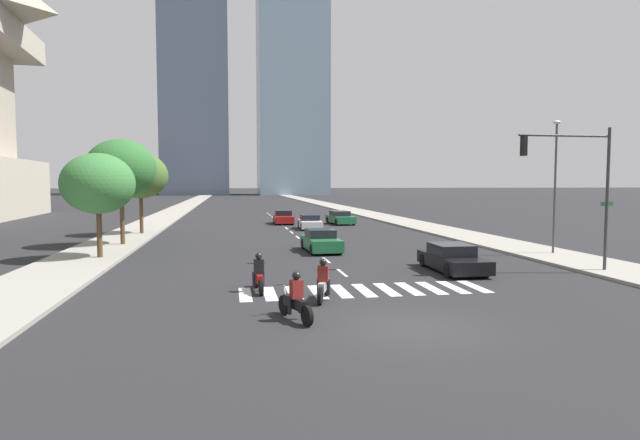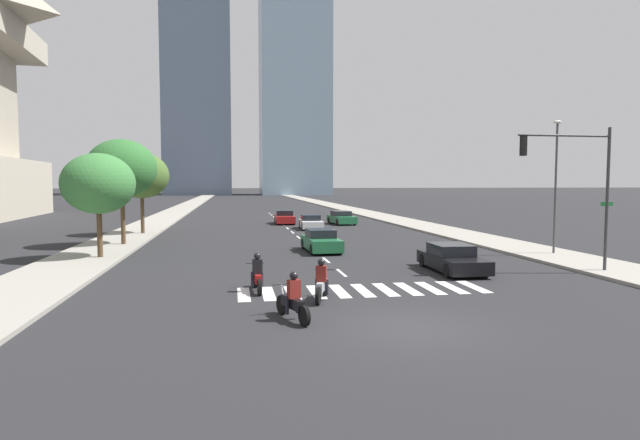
# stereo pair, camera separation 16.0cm
# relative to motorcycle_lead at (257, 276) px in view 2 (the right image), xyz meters

# --- Properties ---
(ground_plane) EXTENTS (800.00, 800.00, 0.00)m
(ground_plane) POSITION_rel_motorcycle_lead_xyz_m (3.98, -5.74, -0.58)
(ground_plane) COLOR #232326
(sidewalk_east) EXTENTS (4.00, 260.00, 0.15)m
(sidewalk_east) POSITION_rel_motorcycle_lead_xyz_m (16.65, 24.26, -0.51)
(sidewalk_east) COLOR gray
(sidewalk_east) RESTS_ON ground
(sidewalk_west) EXTENTS (4.00, 260.00, 0.15)m
(sidewalk_west) POSITION_rel_motorcycle_lead_xyz_m (-8.69, 24.26, -0.51)
(sidewalk_west) COLOR gray
(sidewalk_west) RESTS_ON ground
(crosswalk_near) EXTENTS (9.45, 2.53, 0.01)m
(crosswalk_near) POSITION_rel_motorcycle_lead_xyz_m (3.98, -0.49, -0.58)
(crosswalk_near) COLOR silver
(crosswalk_near) RESTS_ON ground
(lane_divider_center) EXTENTS (0.14, 50.00, 0.01)m
(lane_divider_center) POSITION_rel_motorcycle_lead_xyz_m (3.98, 27.51, -0.58)
(lane_divider_center) COLOR silver
(lane_divider_center) RESTS_ON ground
(motorcycle_lead) EXTENTS (0.70, 2.13, 1.49)m
(motorcycle_lead) POSITION_rel_motorcycle_lead_xyz_m (0.00, 0.00, 0.00)
(motorcycle_lead) COLOR black
(motorcycle_lead) RESTS_ON ground
(motorcycle_trailing) EXTENTS (0.95, 2.00, 1.49)m
(motorcycle_trailing) POSITION_rel_motorcycle_lead_xyz_m (2.15, -1.91, 0.00)
(motorcycle_trailing) COLOR black
(motorcycle_trailing) RESTS_ON ground
(motorcycle_third) EXTENTS (0.98, 2.09, 1.49)m
(motorcycle_third) POSITION_rel_motorcycle_lead_xyz_m (0.85, -4.40, -0.00)
(motorcycle_third) COLOR black
(motorcycle_third) RESTS_ON ground
(sedan_white_0) EXTENTS (2.03, 4.50, 1.26)m
(sedan_white_0) POSITION_rel_motorcycle_lead_xyz_m (5.96, 26.45, -0.00)
(sedan_white_0) COLOR silver
(sedan_white_0) RESTS_ON ground
(sedan_red_1) EXTENTS (1.97, 4.43, 1.34)m
(sedan_red_1) POSITION_rel_motorcycle_lead_xyz_m (4.22, 32.80, 0.03)
(sedan_red_1) COLOR maroon
(sedan_red_1) RESTS_ON ground
(sedan_green_2) EXTENTS (2.29, 4.54, 1.31)m
(sedan_green_2) POSITION_rel_motorcycle_lead_xyz_m (9.76, 31.33, 0.02)
(sedan_green_2) COLOR #1E6038
(sedan_green_2) RESTS_ON ground
(sedan_green_3) EXTENTS (1.95, 4.40, 1.32)m
(sedan_green_3) POSITION_rel_motorcycle_lead_xyz_m (4.31, 11.10, 0.03)
(sedan_green_3) COLOR #1E6038
(sedan_green_3) RESTS_ON ground
(sedan_black_4) EXTENTS (2.01, 4.66, 1.26)m
(sedan_black_4) POSITION_rel_motorcycle_lead_xyz_m (9.11, 3.05, -0.00)
(sedan_black_4) COLOR black
(sedan_black_4) RESTS_ON ground
(traffic_signal_near) EXTENTS (4.70, 0.28, 6.42)m
(traffic_signal_near) POSITION_rel_motorcycle_lead_xyz_m (14.19, 1.45, 3.95)
(traffic_signal_near) COLOR #333335
(traffic_signal_near) RESTS_ON sidewalk_east
(street_lamp_east) EXTENTS (0.50, 0.24, 7.41)m
(street_lamp_east) POSITION_rel_motorcycle_lead_xyz_m (16.95, 7.15, 3.87)
(street_lamp_east) COLOR #3F3F42
(street_lamp_east) RESTS_ON sidewalk_east
(street_tree_nearest) EXTENTS (3.78, 3.78, 5.52)m
(street_tree_nearest) POSITION_rel_motorcycle_lead_xyz_m (-7.89, 9.65, 3.47)
(street_tree_nearest) COLOR #4C3823
(street_tree_nearest) RESTS_ON sidewalk_west
(street_tree_second) EXTENTS (4.40, 4.40, 6.74)m
(street_tree_second) POSITION_rel_motorcycle_lead_xyz_m (-7.89, 15.75, 4.43)
(street_tree_second) COLOR #4C3823
(street_tree_second) RESTS_ON sidewalk_west
(street_tree_third) EXTENTS (4.20, 4.20, 6.30)m
(street_tree_third) POSITION_rel_motorcycle_lead_xyz_m (-7.89, 23.23, 4.07)
(street_tree_third) COLOR #4C3823
(street_tree_third) RESTS_ON sidewalk_west
(office_tower_left_skyline) EXTENTS (22.53, 29.85, 130.42)m
(office_tower_left_skyline) POSITION_rel_motorcycle_lead_xyz_m (-12.41, 173.68, 60.02)
(office_tower_left_skyline) COLOR slate
(office_tower_left_skyline) RESTS_ON ground
(office_tower_center_skyline) EXTENTS (23.18, 20.18, 136.68)m
(office_tower_center_skyline) POSITION_rel_motorcycle_lead_xyz_m (20.32, 161.96, 62.18)
(office_tower_center_skyline) COLOR #7A93A8
(office_tower_center_skyline) RESTS_ON ground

